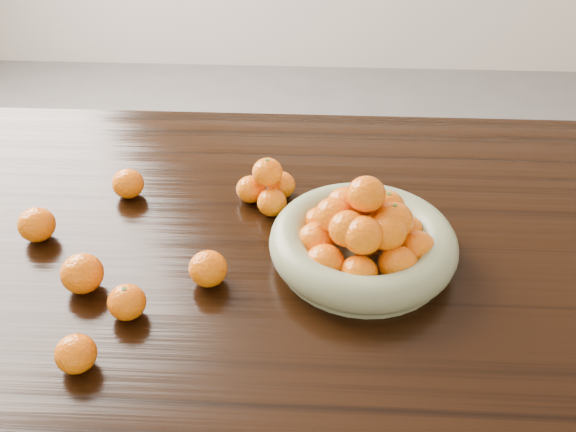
{
  "coord_description": "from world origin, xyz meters",
  "views": [
    {
      "loc": [
        0.08,
        -0.89,
        1.48
      ],
      "look_at": [
        0.03,
        -0.02,
        0.83
      ],
      "focal_mm": 40.0,
      "sensor_mm": 36.0,
      "label": 1
    }
  ],
  "objects_px": {
    "orange_pyramid": "(268,187)",
    "loose_orange_0": "(127,302)",
    "dining_table": "(270,281)",
    "fruit_bowl": "(363,239)"
  },
  "relations": [
    {
      "from": "orange_pyramid",
      "to": "loose_orange_0",
      "type": "height_order",
      "value": "orange_pyramid"
    },
    {
      "from": "dining_table",
      "to": "orange_pyramid",
      "type": "xyz_separation_m",
      "value": [
        -0.01,
        0.13,
        0.13
      ]
    },
    {
      "from": "fruit_bowl",
      "to": "loose_orange_0",
      "type": "height_order",
      "value": "fruit_bowl"
    },
    {
      "from": "dining_table",
      "to": "loose_orange_0",
      "type": "xyz_separation_m",
      "value": [
        -0.21,
        -0.19,
        0.12
      ]
    },
    {
      "from": "dining_table",
      "to": "fruit_bowl",
      "type": "xyz_separation_m",
      "value": [
        0.16,
        -0.03,
        0.14
      ]
    },
    {
      "from": "dining_table",
      "to": "fruit_bowl",
      "type": "height_order",
      "value": "fruit_bowl"
    },
    {
      "from": "fruit_bowl",
      "to": "orange_pyramid",
      "type": "bearing_deg",
      "value": 137.36
    },
    {
      "from": "dining_table",
      "to": "orange_pyramid",
      "type": "bearing_deg",
      "value": 95.05
    },
    {
      "from": "orange_pyramid",
      "to": "loose_orange_0",
      "type": "relative_size",
      "value": 1.93
    },
    {
      "from": "dining_table",
      "to": "fruit_bowl",
      "type": "bearing_deg",
      "value": -11.77
    }
  ]
}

